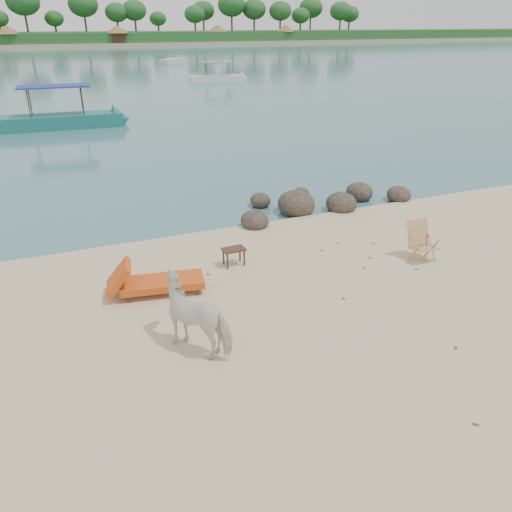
{
  "coord_description": "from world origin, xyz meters",
  "views": [
    {
      "loc": [
        -4.06,
        -6.7,
        5.44
      ],
      "look_at": [
        -0.46,
        2.0,
        1.0
      ],
      "focal_mm": 35.0,
      "sensor_mm": 36.0,
      "label": 1
    }
  ],
  "objects": [
    {
      "name": "dead_leaves",
      "position": [
        1.63,
        1.94,
        0.0
      ],
      "size": [
        6.63,
        6.71,
        0.0
      ],
      "color": "brown",
      "rests_on": "ground"
    },
    {
      "name": "lounge_chair",
      "position": [
        -2.28,
        2.98,
        0.34
      ],
      "size": [
        2.35,
        1.15,
        0.68
      ],
      "primitive_type": null,
      "rotation": [
        0.0,
        0.0,
        -0.17
      ],
      "color": "#C44B17",
      "rests_on": "ground"
    },
    {
      "name": "cow",
      "position": [
        -2.08,
        0.74,
        0.67
      ],
      "size": [
        1.54,
        1.7,
        1.34
      ],
      "primitive_type": "imported",
      "rotation": [
        0.0,
        0.0,
        3.8
      ],
      "color": "white",
      "rests_on": "ground"
    },
    {
      "name": "boat_far",
      "position": [
        14.4,
        69.33,
        0.37
      ],
      "size": [
        5.51,
        5.64,
        0.75
      ],
      "primitive_type": null,
      "rotation": [
        0.0,
        0.0,
        0.8
      ],
      "color": "beige",
      "rests_on": "water"
    },
    {
      "name": "water",
      "position": [
        0.0,
        90.0,
        0.0
      ],
      "size": [
        400.0,
        400.0,
        0.0
      ],
      "primitive_type": "plane",
      "color": "#38706F",
      "rests_on": "ground"
    },
    {
      "name": "boulders",
      "position": [
        3.61,
        6.54,
        0.16
      ],
      "size": [
        6.19,
        2.65,
        0.86
      ],
      "rotation": [
        0.0,
        0.0,
        -0.26
      ],
      "color": "#2E251F",
      "rests_on": "ground"
    },
    {
      "name": "deck_chair",
      "position": [
        4.08,
        2.1,
        0.48
      ],
      "size": [
        0.65,
        0.71,
        0.96
      ],
      "primitive_type": null,
      "rotation": [
        0.0,
        0.0,
        -0.05
      ],
      "color": "tan",
      "rests_on": "ground"
    },
    {
      "name": "far_shore",
      "position": [
        0.0,
        170.0,
        0.0
      ],
      "size": [
        420.0,
        90.0,
        1.4
      ],
      "primitive_type": "cube",
      "color": "tan",
      "rests_on": "ground"
    },
    {
      "name": "side_table",
      "position": [
        -0.36,
        3.64,
        0.22
      ],
      "size": [
        0.56,
        0.37,
        0.44
      ],
      "primitive_type": null,
      "rotation": [
        0.0,
        0.0,
        0.04
      ],
      "color": "#362015",
      "rests_on": "ground"
    },
    {
      "name": "boat_mid",
      "position": [
        12.62,
        43.7,
        1.51
      ],
      "size": [
        6.35,
        2.47,
        3.02
      ],
      "primitive_type": null,
      "rotation": [
        0.0,
        0.0,
        -0.18
      ],
      "color": "silver",
      "rests_on": "water"
    },
    {
      "name": "far_scenery",
      "position": [
        0.03,
        136.7,
        3.14
      ],
      "size": [
        420.0,
        18.0,
        9.5
      ],
      "color": "#1E4C1E",
      "rests_on": "ground"
    },
    {
      "name": "boat_near",
      "position": [
        -3.35,
        24.05,
        1.87
      ],
      "size": [
        7.77,
        2.06,
        3.73
      ],
      "primitive_type": null,
      "rotation": [
        0.0,
        0.0,
        -0.04
      ],
      "color": "#18655F",
      "rests_on": "water"
    }
  ]
}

